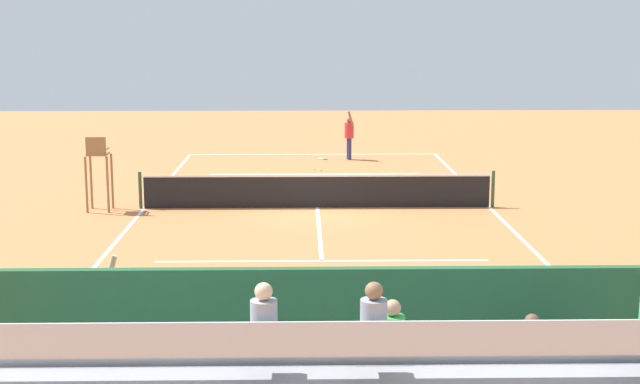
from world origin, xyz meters
name	(u,v)px	position (x,y,z in m)	size (l,w,h in m)	color
ground_plane	(317,208)	(0.00, 0.00, 0.00)	(60.00, 60.00, 0.00)	#D17542
court_line_markings	(317,207)	(0.00, -0.04, 0.00)	(10.10, 22.20, 0.01)	white
tennis_net	(317,191)	(0.00, 0.00, 0.50)	(10.30, 0.10, 1.07)	black
backdrop_wall	(334,339)	(0.00, 14.00, 1.00)	(18.00, 0.16, 2.00)	#235633
bleacher_stand	(347,382)	(-0.11, 15.38, 0.94)	(9.06, 2.40, 2.48)	#9EA0A5
umpire_chair	(98,165)	(6.20, 0.34, 1.31)	(0.67, 0.67, 2.14)	olive
courtside_bench	(545,349)	(-3.12, 13.27, 0.56)	(1.80, 0.40, 0.93)	#9E754C
equipment_bag	(436,378)	(-1.50, 13.40, 0.18)	(0.90, 0.36, 0.36)	#B22D2D
tennis_player	(349,134)	(-1.41, -9.51, 1.02)	(0.42, 0.55, 1.93)	navy
tennis_racket	(321,159)	(-0.32, -9.70, 0.01)	(0.48, 0.55, 0.03)	black
tennis_ball_near	(321,170)	(-0.25, -6.70, 0.03)	(0.07, 0.07, 0.07)	#CCDB33
tennis_ball_far	(314,169)	(-0.01, -6.92, 0.03)	(0.07, 0.07, 0.07)	#CCDB33
line_judge	(109,319)	(3.26, 13.14, 1.02)	(0.37, 0.53, 1.93)	#232328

